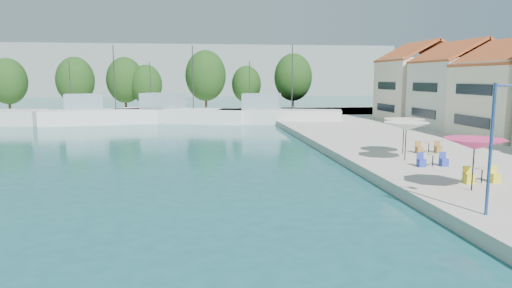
{
  "coord_description": "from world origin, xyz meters",
  "views": [
    {
      "loc": [
        -3.56,
        -3.18,
        5.78
      ],
      "look_at": [
        0.2,
        26.0,
        1.5
      ],
      "focal_mm": 32.0,
      "sensor_mm": 36.0,
      "label": 1
    }
  ],
  "objects": [
    {
      "name": "tree_02",
      "position": [
        -31.22,
        68.74,
        5.25
      ],
      "size": [
        5.45,
        5.45,
        8.06
      ],
      "color": "#3F2B19",
      "rests_on": "quay_far"
    },
    {
      "name": "hill_east",
      "position": [
        40.0,
        180.0,
        6.0
      ],
      "size": [
        140.0,
        40.0,
        12.0
      ],
      "primitive_type": "cube",
      "color": "gray",
      "rests_on": "ground"
    },
    {
      "name": "tree_05",
      "position": [
        -11.32,
        69.17,
        4.74
      ],
      "size": [
        4.85,
        4.85,
        7.19
      ],
      "color": "#3F2B19",
      "rests_on": "quay_far"
    },
    {
      "name": "cafe_table_01",
      "position": [
        10.39,
        17.34,
        0.89
      ],
      "size": [
        1.82,
        0.7,
        0.76
      ],
      "color": "black",
      "rests_on": "quay_right"
    },
    {
      "name": "umbrella_white",
      "position": [
        9.4,
        23.75,
        2.77
      ],
      "size": [
        2.89,
        2.89,
        2.42
      ],
      "color": "black",
      "rests_on": "quay_right"
    },
    {
      "name": "trawler_03",
      "position": [
        -6.05,
        56.83,
        1.07
      ],
      "size": [
        17.37,
        9.97,
        10.2
      ],
      "rotation": [
        0.0,
        0.0,
        -0.35
      ],
      "color": "white",
      "rests_on": "ground"
    },
    {
      "name": "umbrella_cream",
      "position": [
        10.38,
        26.14,
        2.76
      ],
      "size": [
        2.84,
        2.84,
        2.41
      ],
      "color": "black",
      "rests_on": "quay_right"
    },
    {
      "name": "building_06",
      "position": [
        24.0,
        51.0,
        5.5
      ],
      "size": [
        9.0,
        8.8,
        10.2
      ],
      "color": "beige",
      "rests_on": "quay_right"
    },
    {
      "name": "trawler_04",
      "position": [
        6.34,
        53.46,
        1.07
      ],
      "size": [
        15.82,
        8.1,
        10.2
      ],
      "rotation": [
        0.0,
        0.0,
        -0.28
      ],
      "color": "silver",
      "rests_on": "ground"
    },
    {
      "name": "tree_04",
      "position": [
        -14.62,
        70.13,
        5.42
      ],
      "size": [
        5.65,
        5.65,
        8.36
      ],
      "color": "#3F2B19",
      "rests_on": "quay_far"
    },
    {
      "name": "street_lamp",
      "position": [
        7.58,
        12.24,
        4.09
      ],
      "size": [
        0.97,
        0.56,
        5.03
      ],
      "rotation": [
        0.0,
        0.0,
        -0.41
      ],
      "color": "navy",
      "rests_on": "quay_right"
    },
    {
      "name": "tree_06",
      "position": [
        -2.15,
        70.67,
        6.1
      ],
      "size": [
        6.44,
        6.44,
        9.53
      ],
      "color": "#3F2B19",
      "rests_on": "quay_far"
    },
    {
      "name": "cafe_table_03",
      "position": [
        12.33,
        26.27,
        0.89
      ],
      "size": [
        1.82,
        0.7,
        0.76
      ],
      "color": "black",
      "rests_on": "quay_right"
    },
    {
      "name": "tree_07",
      "position": [
        4.53,
        71.99,
        4.72
      ],
      "size": [
        4.82,
        4.82,
        7.14
      ],
      "color": "#3F2B19",
      "rests_on": "quay_far"
    },
    {
      "name": "tree_03",
      "position": [
        -21.63,
        68.58,
        5.38
      ],
      "size": [
        5.6,
        5.6,
        8.29
      ],
      "color": "#3F2B19",
      "rests_on": "quay_far"
    },
    {
      "name": "hill_west",
      "position": [
        -30.0,
        160.0,
        8.0
      ],
      "size": [
        180.0,
        40.0,
        16.0
      ],
      "primitive_type": "cube",
      "color": "gray",
      "rests_on": "ground"
    },
    {
      "name": "quay_far",
      "position": [
        -8.0,
        67.0,
        0.3
      ],
      "size": [
        90.0,
        16.0,
        0.6
      ],
      "primitive_type": "cube",
      "color": "#B0AD9F",
      "rests_on": "ground"
    },
    {
      "name": "cafe_table_02",
      "position": [
        10.13,
        21.65,
        0.89
      ],
      "size": [
        1.82,
        0.7,
        0.76
      ],
      "color": "black",
      "rests_on": "quay_right"
    },
    {
      "name": "building_05",
      "position": [
        24.0,
        42.0,
        5.26
      ],
      "size": [
        8.4,
        8.8,
        9.7
      ],
      "color": "beige",
      "rests_on": "quay_right"
    },
    {
      "name": "trawler_02",
      "position": [
        -15.68,
        56.08,
        1.07
      ],
      "size": [
        15.33,
        6.52,
        10.2
      ],
      "rotation": [
        0.0,
        0.0,
        0.18
      ],
      "color": "white",
      "rests_on": "ground"
    },
    {
      "name": "tree_08",
      "position": [
        12.0,
        70.44,
        5.86
      ],
      "size": [
        6.16,
        6.16,
        9.12
      ],
      "color": "#3F2B19",
      "rests_on": "quay_far"
    },
    {
      "name": "umbrella_pink",
      "position": [
        8.99,
        15.98,
        2.77
      ],
      "size": [
        2.82,
        2.82,
        2.42
      ],
      "color": "black",
      "rests_on": "quay_right"
    }
  ]
}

